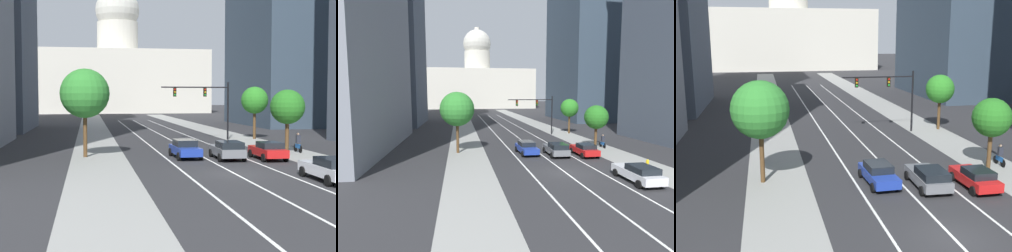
{
  "view_description": "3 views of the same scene",
  "coord_description": "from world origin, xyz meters",
  "views": [
    {
      "loc": [
        -9.09,
        -29.19,
        4.87
      ],
      "look_at": [
        -0.76,
        21.22,
        1.75
      ],
      "focal_mm": 51.86,
      "sensor_mm": 36.0,
      "label": 1
    },
    {
      "loc": [
        -9.09,
        -23.45,
        6.86
      ],
      "look_at": [
        -1.33,
        24.33,
        1.44
      ],
      "focal_mm": 30.8,
      "sensor_mm": 36.0,
      "label": 2
    },
    {
      "loc": [
        -9.09,
        -17.86,
        9.83
      ],
      "look_at": [
        -2.57,
        15.27,
        2.64
      ],
      "focal_mm": 44.28,
      "sensor_mm": 36.0,
      "label": 3
    }
  ],
  "objects": [
    {
      "name": "lane_stripe_right",
      "position": [
        3.07,
        25.0,
        0.01
      ],
      "size": [
        0.16,
        90.0,
        0.01
      ],
      "primitive_type": "cube",
      "color": "white",
      "rests_on": "ground"
    },
    {
      "name": "street_tree_mid_left",
      "position": [
        -9.33,
        10.11,
        5.1
      ],
      "size": [
        3.96,
        3.96,
        7.1
      ],
      "color": "#51381E",
      "rests_on": "ground"
    },
    {
      "name": "traffic_signal_mast",
      "position": [
        4.01,
        23.47,
        4.6
      ],
      "size": [
        7.69,
        0.39,
        6.46
      ],
      "color": "black",
      "rests_on": "ground"
    },
    {
      "name": "car_red",
      "position": [
        4.61,
        6.25,
        0.73
      ],
      "size": [
        1.97,
        4.31,
        1.39
      ],
      "rotation": [
        0.0,
        0.0,
        1.57
      ],
      "color": "red",
      "rests_on": "ground"
    },
    {
      "name": "car_blue",
      "position": [
        -1.54,
        8.25,
        0.76
      ],
      "size": [
        2.08,
        4.53,
        1.46
      ],
      "rotation": [
        0.0,
        0.0,
        1.61
      ],
      "color": "#1E389E",
      "rests_on": "ground"
    },
    {
      "name": "car_gray",
      "position": [
        1.53,
        6.82,
        0.77
      ],
      "size": [
        2.19,
        4.57,
        1.46
      ],
      "rotation": [
        0.0,
        0.0,
        1.54
      ],
      "color": "slate",
      "rests_on": "ground"
    },
    {
      "name": "lane_stripe_center",
      "position": [
        0.0,
        25.0,
        0.01
      ],
      "size": [
        0.16,
        90.0,
        0.01
      ],
      "primitive_type": "cube",
      "color": "white",
      "rests_on": "ground"
    },
    {
      "name": "street_tree_near_right",
      "position": [
        7.68,
        9.88,
        3.96
      ],
      "size": [
        2.95,
        2.95,
        5.47
      ],
      "color": "#51381E",
      "rests_on": "ground"
    },
    {
      "name": "capitol_building",
      "position": [
        0.0,
        120.13,
        11.8
      ],
      "size": [
        52.84,
        24.29,
        38.66
      ],
      "color": "beige",
      "rests_on": "ground"
    },
    {
      "name": "sidewalk_right",
      "position": [
        8.28,
        35.0,
        0.01
      ],
      "size": [
        4.29,
        130.0,
        0.01
      ],
      "primitive_type": "cube",
      "color": "gray",
      "rests_on": "ground"
    },
    {
      "name": "street_tree_far_right",
      "position": [
        9.7,
        23.83,
        4.42
      ],
      "size": [
        3.08,
        3.08,
        5.99
      ],
      "color": "#51381E",
      "rests_on": "ground"
    },
    {
      "name": "ground_plane",
      "position": [
        0.0,
        40.0,
        0.0
      ],
      "size": [
        400.0,
        400.0,
        0.0
      ],
      "primitive_type": "plane",
      "color": "#2B2B2D"
    },
    {
      "name": "sidewalk_left",
      "position": [
        -8.28,
        35.0,
        0.01
      ],
      "size": [
        4.29,
        130.0,
        0.01
      ],
      "primitive_type": "cube",
      "color": "gray",
      "rests_on": "ground"
    },
    {
      "name": "cyclist",
      "position": [
        8.93,
        10.41,
        0.85
      ],
      "size": [
        0.36,
        1.7,
        1.72
      ],
      "rotation": [
        0.0,
        0.0,
        1.56
      ],
      "color": "black",
      "rests_on": "ground"
    },
    {
      "name": "lane_stripe_left",
      "position": [
        -3.07,
        25.0,
        0.01
      ],
      "size": [
        0.16,
        90.0,
        0.01
      ],
      "primitive_type": "cube",
      "color": "white",
      "rests_on": "ground"
    }
  ]
}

